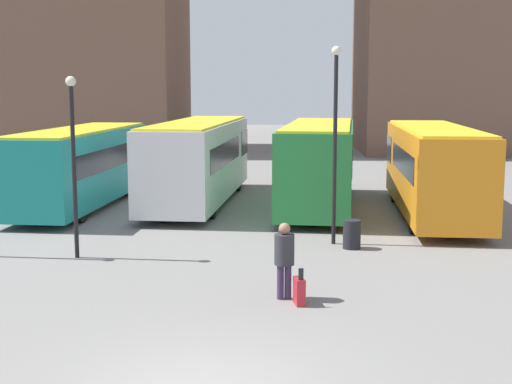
{
  "coord_description": "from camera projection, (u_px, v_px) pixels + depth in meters",
  "views": [
    {
      "loc": [
        1.36,
        -10.42,
        4.69
      ],
      "look_at": [
        0.5,
        9.37,
        1.78
      ],
      "focal_mm": 50.0,
      "sensor_mm": 36.0,
      "label": 1
    }
  ],
  "objects": [
    {
      "name": "lamp_post_0",
      "position": [
        335.0,
        130.0,
        21.05
      ],
      "size": [
        0.28,
        0.28,
        5.89
      ],
      "color": "black",
      "rests_on": "ground_plane"
    },
    {
      "name": "bus_0",
      "position": [
        81.0,
        165.0,
        28.02
      ],
      "size": [
        3.21,
        10.46,
        3.09
      ],
      "rotation": [
        0.0,
        0.0,
        1.51
      ],
      "color": "#19847F",
      "rests_on": "ground_plane"
    },
    {
      "name": "bus_2",
      "position": [
        319.0,
        162.0,
        27.87
      ],
      "size": [
        3.5,
        10.45,
        3.3
      ],
      "rotation": [
        0.0,
        0.0,
        1.48
      ],
      "color": "#237A38",
      "rests_on": "ground_plane"
    },
    {
      "name": "bus_1",
      "position": [
        199.0,
        159.0,
        29.09
      ],
      "size": [
        3.36,
        11.53,
        3.33
      ],
      "rotation": [
        0.0,
        0.0,
        1.5
      ],
      "color": "silver",
      "rests_on": "ground_plane"
    },
    {
      "name": "suitcase",
      "position": [
        299.0,
        291.0,
        15.5
      ],
      "size": [
        0.28,
        0.47,
        0.85
      ],
      "rotation": [
        0.0,
        0.0,
        1.76
      ],
      "color": "#B7232D",
      "rests_on": "ground_plane"
    },
    {
      "name": "trash_bin",
      "position": [
        352.0,
        234.0,
        20.87
      ],
      "size": [
        0.52,
        0.52,
        0.85
      ],
      "color": "black",
      "rests_on": "ground_plane"
    },
    {
      "name": "traveler",
      "position": [
        284.0,
        254.0,
        15.8
      ],
      "size": [
        0.52,
        0.52,
        1.73
      ],
      "rotation": [
        0.0,
        0.0,
        1.76
      ],
      "color": "#382D4C",
      "rests_on": "ground_plane"
    },
    {
      "name": "bus_3",
      "position": [
        433.0,
        168.0,
        26.03
      ],
      "size": [
        3.03,
        10.65,
        3.28
      ],
      "rotation": [
        0.0,
        0.0,
        1.52
      ],
      "color": "orange",
      "rests_on": "ground_plane"
    },
    {
      "name": "lamp_post_2",
      "position": [
        73.0,
        151.0,
        19.38
      ],
      "size": [
        0.28,
        0.28,
        4.99
      ],
      "color": "black",
      "rests_on": "ground_plane"
    }
  ]
}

